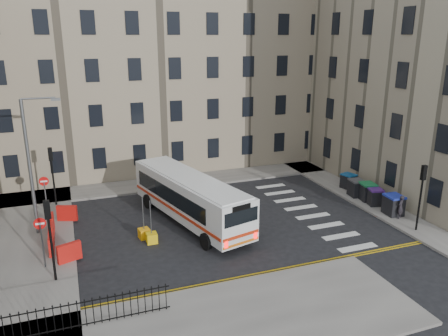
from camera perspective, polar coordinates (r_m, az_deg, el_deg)
ground at (r=28.96m, az=3.46°, el=-6.48°), size 120.00×120.00×0.00m
pavement_north at (r=35.16m, az=-11.25°, el=-2.37°), size 36.00×3.20×0.15m
pavement_east at (r=36.36m, az=14.03°, el=-1.90°), size 2.40×26.00×0.15m
pavement_west at (r=27.95m, az=-25.19°, el=-8.89°), size 6.00×22.00×0.15m
pavement_sw at (r=18.68m, az=-4.58°, el=-20.76°), size 20.00×6.00×0.15m
terrace_north at (r=40.10m, az=-15.04°, el=12.25°), size 38.30×10.80×17.20m
corner_east at (r=41.82m, az=25.96°, el=12.70°), size 17.80×24.30×19.20m
traffic_light_east at (r=28.34m, az=24.42°, el=-2.35°), size 0.28×0.22×4.10m
traffic_light_nw at (r=32.02m, az=-21.56°, el=0.09°), size 0.28×0.22×4.10m
traffic_light_sw at (r=22.10m, az=-21.84°, el=-7.31°), size 0.28×0.22×4.10m
streetlamp at (r=27.36m, az=-24.07°, el=0.27°), size 0.50×0.22×8.14m
no_entry_north at (r=30.36m, az=-22.38°, el=-2.46°), size 0.60×0.08×3.00m
no_entry_south at (r=23.82m, az=-22.78°, el=-7.75°), size 0.60×0.08×3.00m
roadworks_barriers at (r=27.10m, az=-20.85°, el=-7.83°), size 1.66×6.26×1.00m
iron_railings at (r=19.36m, az=-19.01°, el=-17.76°), size 7.80×0.04×1.20m
bus at (r=27.80m, az=-4.51°, el=-3.72°), size 5.14×11.17×2.97m
wheelie_bin_a at (r=30.88m, az=21.26°, el=-4.50°), size 1.13×1.28×1.33m
wheelie_bin_b at (r=32.21m, az=19.09°, el=-3.55°), size 1.17×1.26×1.17m
wheelie_bin_c at (r=32.91m, az=18.23°, el=-2.94°), size 1.16×1.29×1.26m
wheelie_bin_d at (r=33.51m, az=16.90°, el=-2.49°), size 1.11×1.24×1.24m
wheelie_bin_e at (r=35.05m, az=15.94°, el=-1.65°), size 1.13×1.22×1.13m
pedestrian at (r=30.36m, az=22.04°, el=-4.74°), size 0.68×0.62×1.55m
bollard_yellow at (r=26.44m, az=-10.39°, el=-8.41°), size 0.69×0.69×0.60m
bollard_chevron at (r=25.81m, az=-9.43°, el=-9.00°), size 0.60×0.60×0.60m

